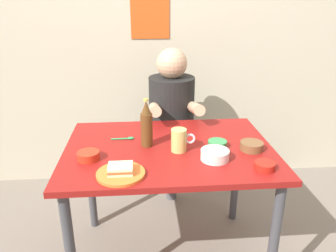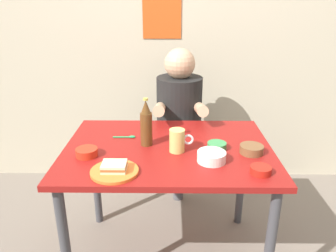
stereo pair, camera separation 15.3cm
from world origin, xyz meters
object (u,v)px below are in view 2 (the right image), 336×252
stool (179,158)px  beer_mug (178,141)px  person_seated (179,106)px  plate_orange (114,171)px  sandwich (114,167)px  dip_bowl_green (217,146)px  dining_table (168,162)px  beer_bottle (146,124)px

stool → beer_mug: beer_mug is taller
person_seated → beer_mug: 0.67m
plate_orange → sandwich: bearing=0.0°
dip_bowl_green → person_seated: bearing=106.0°
sandwich → beer_mug: beer_mug is taller
dining_table → stool: dining_table is taller
dining_table → stool: bearing=83.3°
dining_table → plate_orange: bearing=-130.6°
dining_table → beer_mug: bearing=-46.2°
plate_orange → dip_bowl_green: dip_bowl_green is taller
person_seated → sandwich: (-0.31, -0.90, 0.01)m
beer_mug → dip_bowl_green: (0.21, 0.03, -0.04)m
plate_orange → beer_bottle: bearing=67.9°
stool → sandwich: 1.05m
person_seated → sandwich: bearing=-109.2°
dining_table → beer_bottle: beer_bottle is taller
dining_table → dip_bowl_green: (0.26, -0.02, 0.11)m
stool → plate_orange: 1.04m
beer_bottle → sandwich: bearing=-112.1°
beer_mug → dining_table: bearing=133.8°
stool → dip_bowl_green: (0.18, -0.65, 0.41)m
stool → beer_mug: size_ratio=3.57×
plate_orange → beer_bottle: 0.35m
stool → sandwich: bearing=-109.0°
beer_mug → dip_bowl_green: 0.21m
plate_orange → beer_mug: (0.29, 0.23, 0.05)m
stool → beer_bottle: beer_bottle is taller
plate_orange → beer_mug: bearing=38.2°
person_seated → sandwich: person_seated is taller
dining_table → dip_bowl_green: dip_bowl_green is taller
dining_table → sandwich: bearing=-130.6°
plate_orange → beer_bottle: beer_bottle is taller
dip_bowl_green → stool: bearing=105.7°
beer_bottle → beer_mug: bearing=-25.8°
stool → plate_orange: bearing=-109.0°
person_seated → dip_bowl_green: 0.67m
person_seated → sandwich: 0.95m
beer_bottle → dip_bowl_green: beer_bottle is taller
stool → sandwich: size_ratio=4.09×
person_seated → dip_bowl_green: (0.18, -0.64, -0.01)m
beer_bottle → dining_table: bearing=-13.6°
dining_table → beer_mug: 0.17m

